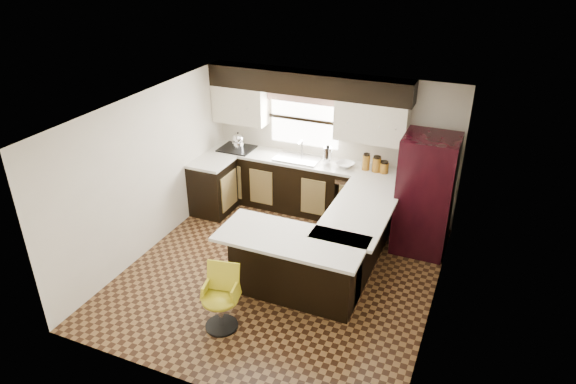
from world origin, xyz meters
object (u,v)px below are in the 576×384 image
at_px(refrigerator, 425,195).
at_px(peninsula_long, 355,238).
at_px(bar_chair, 220,300).
at_px(peninsula_return, 295,267).

bearing_deg(refrigerator, peninsula_long, -132.79).
height_order(refrigerator, bar_chair, refrigerator).
bearing_deg(peninsula_return, refrigerator, 54.27).
relative_size(peninsula_return, refrigerator, 0.91).
xyz_separation_m(refrigerator, bar_chair, (-1.91, -2.77, -0.49)).
xyz_separation_m(peninsula_long, peninsula_return, (-0.53, -0.97, 0.00)).
bearing_deg(bar_chair, refrigerator, 44.68).
bearing_deg(peninsula_return, peninsula_long, 61.70).
relative_size(peninsula_long, bar_chair, 2.35).
relative_size(peninsula_return, bar_chair, 1.99).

